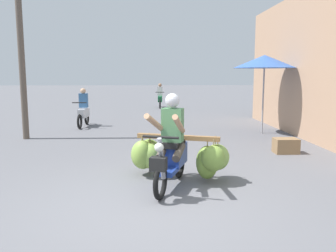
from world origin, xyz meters
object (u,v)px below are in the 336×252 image
produce_crate (286,146)px  motorbike_distant_ahead_left (84,111)px  motorbike_main_loaded (173,154)px  motorbike_distant_ahead_right (160,98)px  utility_pole (21,48)px  market_umbrella_near_shop (265,62)px

produce_crate → motorbike_distant_ahead_left: bearing=140.5°
motorbike_main_loaded → produce_crate: motorbike_main_loaded is taller
motorbike_main_loaded → motorbike_distant_ahead_right: size_ratio=1.26×
motorbike_main_loaded → motorbike_distant_ahead_right: bearing=89.4°
produce_crate → utility_pole: size_ratio=0.11×
motorbike_distant_ahead_right → utility_pole: bearing=-113.4°
motorbike_distant_ahead_left → motorbike_distant_ahead_right: bearing=67.7°
motorbike_distant_ahead_right → utility_pole: 10.86m
motorbike_main_loaded → motorbike_distant_ahead_right: (0.14, 14.11, 0.08)m
produce_crate → utility_pole: 7.73m
produce_crate → motorbike_main_loaded: bearing=-144.2°
motorbike_main_loaded → produce_crate: (2.86, 2.06, -0.30)m
motorbike_distant_ahead_right → motorbike_main_loaded: bearing=-90.6°
produce_crate → utility_pole: (-6.97, 2.27, 2.46)m
motorbike_distant_ahead_left → produce_crate: size_ratio=2.90×
produce_crate → utility_pole: utility_pole is taller
utility_pole → produce_crate: bearing=-18.0°
motorbike_main_loaded → market_umbrella_near_shop: bearing=57.1°
motorbike_distant_ahead_left → market_umbrella_near_shop: (6.07, -1.83, 1.73)m
motorbike_distant_ahead_right → market_umbrella_near_shop: size_ratio=0.65×
motorbike_distant_ahead_left → produce_crate: 7.43m
motorbike_distant_ahead_left → utility_pole: bearing=-116.8°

